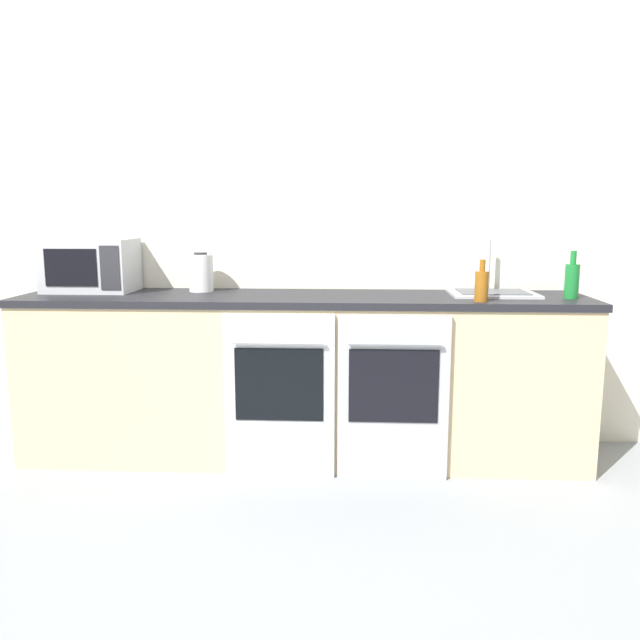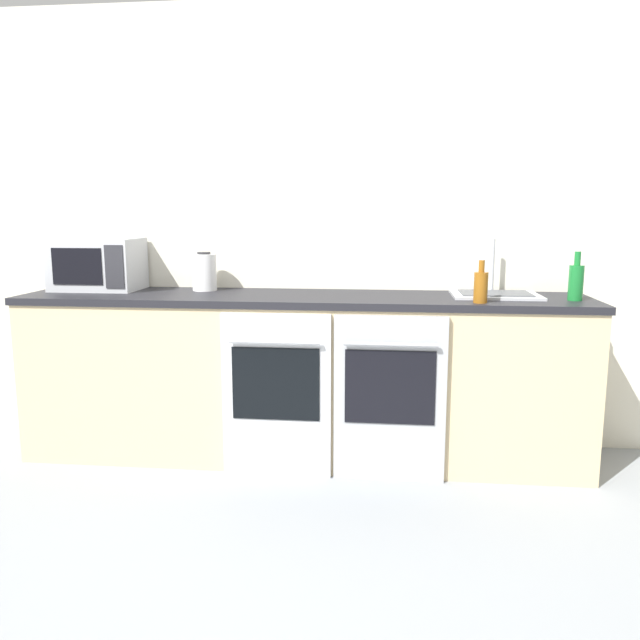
% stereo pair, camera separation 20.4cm
% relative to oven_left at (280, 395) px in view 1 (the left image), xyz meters
% --- Properties ---
extents(wall_back, '(10.00, 0.06, 2.60)m').
position_rel_oven_left_xyz_m(wall_back, '(0.10, 0.64, 0.85)').
color(wall_back, silver).
rests_on(wall_back, ground_plane).
extents(counter_back, '(3.16, 0.62, 0.94)m').
position_rel_oven_left_xyz_m(counter_back, '(0.10, 0.31, 0.02)').
color(counter_back, '#D1B789').
rests_on(counter_back, ground_plane).
extents(oven_left, '(0.58, 0.06, 0.88)m').
position_rel_oven_left_xyz_m(oven_left, '(0.00, 0.00, 0.00)').
color(oven_left, silver).
rests_on(oven_left, ground_plane).
extents(oven_right, '(0.58, 0.06, 0.88)m').
position_rel_oven_left_xyz_m(oven_right, '(0.59, 0.00, 0.00)').
color(oven_right, '#A8AAAF').
rests_on(oven_right, ground_plane).
extents(microwave, '(0.49, 0.33, 0.31)m').
position_rel_oven_left_xyz_m(microwave, '(-1.15, 0.42, 0.64)').
color(microwave, '#B7BABF').
rests_on(microwave, counter_back).
extents(bottle_amber, '(0.07, 0.07, 0.22)m').
position_rel_oven_left_xyz_m(bottle_amber, '(1.04, 0.10, 0.58)').
color(bottle_amber, '#8C5114').
rests_on(bottle_amber, counter_back).
extents(bottle_green, '(0.08, 0.08, 0.26)m').
position_rel_oven_left_xyz_m(bottle_green, '(1.55, 0.25, 0.59)').
color(bottle_green, '#19722D').
rests_on(bottle_green, counter_back).
extents(kettle, '(0.14, 0.14, 0.23)m').
position_rel_oven_left_xyz_m(kettle, '(-0.51, 0.46, 0.60)').
color(kettle, white).
rests_on(kettle, counter_back).
extents(sink, '(0.47, 0.36, 0.31)m').
position_rel_oven_left_xyz_m(sink, '(1.16, 0.38, 0.51)').
color(sink, '#B7BABF').
rests_on(sink, counter_back).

